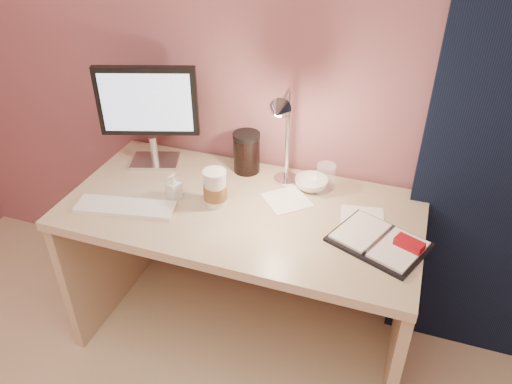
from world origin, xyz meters
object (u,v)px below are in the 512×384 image
(keyboard, at_px, (125,207))
(clear_cup, at_px, (325,180))
(monitor, at_px, (148,107))
(desk_lamp, at_px, (278,134))
(planner, at_px, (381,242))
(desk, at_px, (248,240))
(coffee_cup, at_px, (215,189))
(dark_jar, at_px, (247,154))
(lotion_bottle, at_px, (174,187))
(bowl, at_px, (311,183))

(keyboard, bearing_deg, clear_cup, 15.84)
(monitor, height_order, desk_lamp, monitor)
(monitor, distance_m, desk_lamp, 0.60)
(planner, height_order, desk_lamp, desk_lamp)
(desk, bearing_deg, clear_cup, 24.03)
(coffee_cup, bearing_deg, dark_jar, 84.29)
(coffee_cup, height_order, desk_lamp, desk_lamp)
(coffee_cup, xyz_separation_m, clear_cup, (0.39, 0.21, -0.00))
(clear_cup, distance_m, lotion_bottle, 0.61)
(coffee_cup, height_order, dark_jar, dark_jar)
(monitor, bearing_deg, dark_jar, -8.48)
(clear_cup, relative_size, dark_jar, 0.83)
(keyboard, distance_m, coffee_cup, 0.36)
(clear_cup, bearing_deg, monitor, -179.67)
(desk, distance_m, coffee_cup, 0.33)
(monitor, height_order, coffee_cup, monitor)
(clear_cup, distance_m, desk_lamp, 0.29)
(desk, relative_size, bowl, 10.13)
(planner, distance_m, clear_cup, 0.37)
(coffee_cup, bearing_deg, lotion_bottle, -173.31)
(monitor, relative_size, desk_lamp, 1.02)
(coffee_cup, distance_m, bowl, 0.41)
(monitor, xyz_separation_m, keyboard, (0.07, -0.36, -0.26))
(bowl, relative_size, lotion_bottle, 1.23)
(desk, xyz_separation_m, planner, (0.55, -0.12, 0.24))
(keyboard, relative_size, lotion_bottle, 3.46)
(monitor, distance_m, bowl, 0.76)
(desk, height_order, dark_jar, dark_jar)
(clear_cup, distance_m, dark_jar, 0.37)
(desk, height_order, planner, planner)
(monitor, height_order, dark_jar, monitor)
(clear_cup, distance_m, bowl, 0.08)
(clear_cup, height_order, bowl, clear_cup)
(keyboard, bearing_deg, coffee_cup, 13.61)
(desk_lamp, bearing_deg, keyboard, -155.35)
(planner, height_order, dark_jar, dark_jar)
(keyboard, bearing_deg, desk, 17.75)
(keyboard, distance_m, dark_jar, 0.56)
(planner, xyz_separation_m, dark_jar, (-0.63, 0.32, 0.07))
(monitor, bearing_deg, desk, -32.47)
(keyboard, distance_m, clear_cup, 0.80)
(keyboard, distance_m, desk_lamp, 0.66)
(keyboard, xyz_separation_m, lotion_bottle, (0.15, 0.13, 0.05))
(clear_cup, bearing_deg, desk_lamp, -158.27)
(desk, height_order, desk_lamp, desk_lamp)
(coffee_cup, bearing_deg, desk, 39.92)
(planner, bearing_deg, clear_cup, 158.60)
(coffee_cup, bearing_deg, clear_cup, 28.74)
(desk, bearing_deg, monitor, 165.78)
(planner, xyz_separation_m, clear_cup, (-0.26, 0.25, 0.05))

